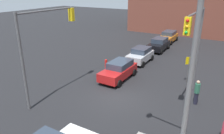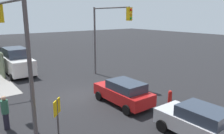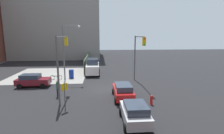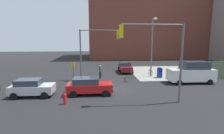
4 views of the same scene
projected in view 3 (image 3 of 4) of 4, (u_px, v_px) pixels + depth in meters
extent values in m
plane|color=black|center=(105.00, 90.00, 21.30)|extent=(120.00, 120.00, 0.00)
cube|color=gray|center=(50.00, 75.00, 29.45)|extent=(12.00, 12.00, 0.01)
cube|color=#56664C|center=(87.00, 60.00, 37.89)|extent=(18.73, 0.12, 2.40)
cube|color=gray|center=(60.00, 27.00, 54.05)|extent=(20.00, 24.00, 18.39)
cylinder|color=#59595B|center=(58.00, 72.00, 15.97)|extent=(0.18, 0.18, 6.50)
cylinder|color=#59595B|center=(62.00, 37.00, 17.78)|extent=(4.83, 0.12, 0.12)
cube|color=yellow|center=(66.00, 41.00, 20.24)|extent=(0.32, 0.36, 1.00)
sphere|color=red|center=(66.00, 39.00, 20.36)|extent=(0.18, 0.18, 0.18)
sphere|color=orange|center=(66.00, 41.00, 20.42)|extent=(0.18, 0.18, 0.18)
sphere|color=green|center=(67.00, 44.00, 20.48)|extent=(0.18, 0.18, 0.18)
cylinder|color=#59595B|center=(135.00, 58.00, 25.48)|extent=(0.18, 0.18, 6.50)
cylinder|color=#59595B|center=(139.00, 37.00, 22.48)|extent=(4.97, 0.12, 0.12)
cube|color=yellow|center=(144.00, 41.00, 20.14)|extent=(0.32, 0.36, 1.00)
sphere|color=red|center=(145.00, 39.00, 19.91)|extent=(0.18, 0.18, 0.18)
sphere|color=orange|center=(145.00, 41.00, 19.96)|extent=(0.18, 0.18, 0.18)
sphere|color=green|center=(144.00, 44.00, 20.02)|extent=(0.18, 0.18, 0.18)
cylinder|color=slate|center=(64.00, 53.00, 25.26)|extent=(0.20, 0.20, 8.00)
cylinder|color=slate|center=(71.00, 26.00, 24.44)|extent=(0.52, 2.38, 0.10)
ellipsoid|color=silver|center=(79.00, 27.00, 24.35)|extent=(0.56, 0.36, 0.24)
cylinder|color=#4C4C4C|center=(65.00, 96.00, 15.50)|extent=(0.08, 0.08, 2.40)
cube|color=yellow|center=(64.00, 87.00, 15.35)|extent=(0.48, 0.48, 0.64)
cube|color=navy|center=(71.00, 75.00, 26.90)|extent=(0.56, 0.64, 1.15)
cylinder|color=navy|center=(71.00, 71.00, 26.80)|extent=(0.56, 0.64, 0.56)
cylinder|color=red|center=(151.00, 101.00, 16.64)|extent=(0.26, 0.26, 0.80)
sphere|color=red|center=(152.00, 96.00, 16.57)|extent=(0.24, 0.24, 0.24)
cube|color=#B21919|center=(123.00, 92.00, 18.29)|extent=(4.29, 1.80, 0.75)
cube|color=#2D3847|center=(123.00, 87.00, 17.83)|extent=(2.41, 1.58, 0.55)
cylinder|color=black|center=(113.00, 91.00, 19.72)|extent=(0.64, 0.22, 0.64)
cylinder|color=black|center=(129.00, 91.00, 19.85)|extent=(0.64, 0.22, 0.64)
cylinder|color=black|center=(116.00, 101.00, 16.85)|extent=(0.64, 0.22, 0.64)
cylinder|color=black|center=(134.00, 100.00, 16.99)|extent=(0.64, 0.22, 0.64)
cube|color=#B7BABF|center=(135.00, 114.00, 13.12)|extent=(3.83, 1.80, 0.75)
cube|color=#2D3847|center=(136.00, 108.00, 12.71)|extent=(2.15, 1.58, 0.55)
cylinder|color=black|center=(121.00, 112.00, 14.40)|extent=(0.64, 0.22, 0.64)
cylinder|color=black|center=(142.00, 111.00, 14.54)|extent=(0.64, 0.22, 0.64)
cylinder|color=black|center=(125.00, 128.00, 11.84)|extent=(0.64, 0.22, 0.64)
cylinder|color=black|center=(151.00, 127.00, 11.98)|extent=(0.64, 0.22, 0.64)
cube|color=maroon|center=(33.00, 81.00, 22.49)|extent=(1.80, 4.13, 0.75)
cube|color=#2D3847|center=(30.00, 77.00, 22.35)|extent=(1.58, 2.31, 0.55)
cylinder|color=black|center=(47.00, 82.00, 23.55)|extent=(0.22, 0.64, 0.64)
cylinder|color=black|center=(43.00, 86.00, 21.78)|extent=(0.22, 0.64, 0.64)
cylinder|color=black|center=(25.00, 83.00, 23.34)|extent=(0.22, 0.64, 0.64)
cylinder|color=black|center=(19.00, 86.00, 21.57)|extent=(0.22, 0.64, 0.64)
cube|color=white|center=(93.00, 68.00, 29.71)|extent=(5.40, 2.10, 1.40)
cube|color=#2D3847|center=(93.00, 61.00, 29.93)|extent=(3.02, 1.85, 0.90)
cylinder|color=black|center=(99.00, 75.00, 28.11)|extent=(0.64, 0.22, 0.64)
cylinder|color=black|center=(86.00, 75.00, 27.95)|extent=(0.64, 0.22, 0.64)
cylinder|color=black|center=(99.00, 70.00, 31.71)|extent=(0.64, 0.22, 0.64)
cylinder|color=black|center=(87.00, 70.00, 31.55)|extent=(0.64, 0.22, 0.64)
cylinder|color=#2D664C|center=(58.00, 85.00, 18.73)|extent=(0.36, 0.36, 0.70)
sphere|color=tan|center=(57.00, 81.00, 18.64)|extent=(0.24, 0.24, 0.24)
cylinder|color=#1E1E2D|center=(58.00, 93.00, 18.87)|extent=(0.28, 0.28, 0.89)
torus|color=black|center=(52.00, 77.00, 26.15)|extent=(0.05, 0.71, 0.71)
torus|color=black|center=(60.00, 77.00, 26.23)|extent=(0.05, 0.71, 0.71)
cube|color=black|center=(56.00, 76.00, 26.16)|extent=(0.04, 1.04, 0.08)
cylinder|color=black|center=(58.00, 75.00, 26.14)|extent=(0.04, 0.04, 0.40)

